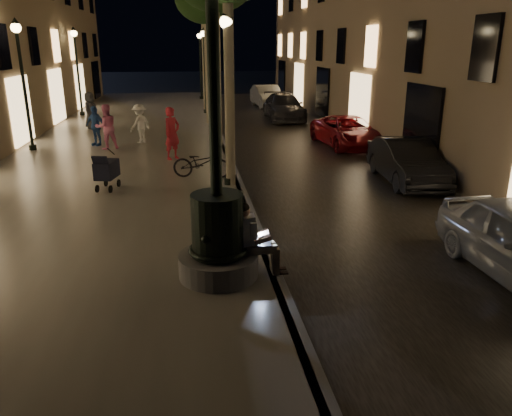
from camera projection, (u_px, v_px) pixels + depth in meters
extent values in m
plane|color=black|center=(222.00, 145.00, 21.26)|extent=(120.00, 120.00, 0.00)
cube|color=black|center=(291.00, 143.00, 21.64)|extent=(6.00, 45.00, 0.02)
cube|color=#67635A|center=(126.00, 145.00, 20.71)|extent=(8.00, 45.00, 0.20)
cube|color=#59595B|center=(222.00, 143.00, 21.23)|extent=(0.25, 45.00, 0.20)
cylinder|color=#59595B|center=(219.00, 265.00, 8.77)|extent=(1.40, 1.40, 0.40)
cylinder|color=black|center=(218.00, 225.00, 8.54)|extent=(0.90, 0.90, 1.10)
torus|color=black|center=(218.00, 249.00, 8.68)|extent=(1.04, 1.04, 0.10)
torus|color=black|center=(217.00, 203.00, 8.41)|extent=(0.89, 0.89, 0.09)
cylinder|color=black|center=(214.00, 97.00, 7.86)|extent=(0.20, 0.20, 3.20)
cube|color=gray|center=(249.00, 248.00, 8.75)|extent=(0.35, 0.24, 0.18)
cube|color=white|center=(246.00, 230.00, 8.64)|extent=(0.44, 0.26, 0.56)
sphere|color=tan|center=(244.00, 211.00, 8.52)|extent=(0.21, 0.21, 0.21)
sphere|color=black|center=(244.00, 209.00, 8.51)|extent=(0.21, 0.21, 0.21)
cube|color=gray|center=(264.00, 249.00, 8.70)|extent=(0.45, 0.13, 0.14)
cube|color=gray|center=(262.00, 246.00, 8.87)|extent=(0.45, 0.13, 0.14)
cube|color=gray|center=(276.00, 261.00, 8.80)|extent=(0.13, 0.12, 0.49)
cube|color=gray|center=(274.00, 257.00, 8.97)|extent=(0.13, 0.12, 0.49)
cube|color=black|center=(281.00, 273.00, 8.89)|extent=(0.26, 0.10, 0.03)
cube|color=black|center=(279.00, 269.00, 9.06)|extent=(0.26, 0.10, 0.03)
cube|color=black|center=(264.00, 243.00, 8.76)|extent=(0.24, 0.33, 0.02)
cube|color=black|center=(255.00, 238.00, 8.71)|extent=(0.09, 0.33, 0.21)
cube|color=#A2B8E8|center=(256.00, 238.00, 8.71)|extent=(0.06, 0.30, 0.18)
cylinder|color=#6B604C|center=(229.00, 97.00, 13.79)|extent=(0.28, 0.28, 5.00)
cylinder|color=#6B604C|center=(217.00, 80.00, 19.43)|extent=(0.28, 0.28, 5.10)
cylinder|color=#6B604C|center=(208.00, 74.00, 25.09)|extent=(0.28, 0.28, 4.90)
cylinder|color=#6B604C|center=(205.00, 66.00, 30.70)|extent=(0.28, 0.28, 5.20)
ellipsoid|color=black|center=(203.00, 1.00, 29.54)|extent=(3.00, 3.00, 2.40)
cylinder|color=black|center=(229.00, 181.00, 14.54)|extent=(0.28, 0.28, 0.20)
cylinder|color=black|center=(228.00, 108.00, 13.88)|extent=(0.12, 0.12, 4.40)
sphere|color=#FFD88C|center=(226.00, 22.00, 13.18)|extent=(0.36, 0.36, 0.36)
cone|color=black|center=(226.00, 12.00, 13.10)|extent=(0.30, 0.30, 0.22)
cylinder|color=black|center=(214.00, 134.00, 22.06)|extent=(0.28, 0.28, 0.20)
cylinder|color=black|center=(212.00, 85.00, 21.41)|extent=(0.12, 0.12, 4.40)
sphere|color=#FFD88C|center=(211.00, 30.00, 20.70)|extent=(0.36, 0.36, 0.36)
cone|color=black|center=(211.00, 24.00, 20.62)|extent=(0.30, 0.30, 0.22)
cylinder|color=black|center=(206.00, 111.00, 29.59)|extent=(0.28, 0.28, 0.20)
cylinder|color=black|center=(205.00, 75.00, 28.93)|extent=(0.12, 0.12, 4.40)
sphere|color=#FFD88C|center=(204.00, 34.00, 28.23)|extent=(0.36, 0.36, 0.36)
cone|color=black|center=(204.00, 29.00, 28.15)|extent=(0.30, 0.30, 0.22)
cylinder|color=black|center=(202.00, 98.00, 37.12)|extent=(0.28, 0.28, 0.20)
cylinder|color=black|center=(201.00, 68.00, 36.46)|extent=(0.12, 0.12, 4.40)
sphere|color=#FFD88C|center=(199.00, 36.00, 35.76)|extent=(0.36, 0.36, 0.36)
cone|color=black|center=(199.00, 32.00, 35.68)|extent=(0.30, 0.30, 0.22)
cylinder|color=black|center=(33.00, 147.00, 19.26)|extent=(0.28, 0.28, 0.20)
cylinder|color=black|center=(25.00, 92.00, 18.61)|extent=(0.12, 0.12, 4.40)
sphere|color=#FFD88C|center=(16.00, 28.00, 17.90)|extent=(0.36, 0.36, 0.36)
cone|color=black|center=(15.00, 20.00, 17.82)|extent=(0.30, 0.30, 0.22)
cylinder|color=black|center=(82.00, 113.00, 28.67)|extent=(0.28, 0.28, 0.20)
cylinder|color=black|center=(78.00, 76.00, 28.01)|extent=(0.12, 0.12, 4.40)
sphere|color=#FFD88C|center=(74.00, 33.00, 27.31)|extent=(0.36, 0.36, 0.36)
cone|color=black|center=(73.00, 28.00, 27.23)|extent=(0.30, 0.30, 0.22)
cube|color=black|center=(107.00, 169.00, 13.86)|extent=(0.65, 0.88, 0.47)
cube|color=black|center=(100.00, 161.00, 13.41)|extent=(0.45, 0.27, 0.31)
cylinder|color=black|center=(97.00, 189.00, 13.73)|extent=(0.09, 0.22, 0.21)
cylinder|color=black|center=(111.00, 189.00, 13.69)|extent=(0.09, 0.22, 0.21)
cylinder|color=black|center=(106.00, 183.00, 14.32)|extent=(0.09, 0.22, 0.21)
cylinder|color=black|center=(119.00, 183.00, 14.29)|extent=(0.09, 0.22, 0.21)
cylinder|color=black|center=(111.00, 151.00, 14.13)|extent=(0.14, 0.47, 0.29)
imported|color=black|center=(407.00, 161.00, 15.30)|extent=(1.71, 4.14, 1.33)
imported|color=maroon|center=(348.00, 132.00, 20.76)|extent=(2.43, 4.64, 1.25)
imported|color=#313237|center=(284.00, 107.00, 28.24)|extent=(2.10, 4.89, 1.41)
imported|color=#969692|center=(267.00, 96.00, 33.80)|extent=(1.82, 4.50, 1.45)
imported|color=#B32332|center=(172.00, 133.00, 17.48)|extent=(0.78, 0.78, 1.83)
imported|color=pink|center=(106.00, 127.00, 19.16)|extent=(1.03, 0.93, 1.72)
imported|color=white|center=(140.00, 124.00, 20.43)|extent=(1.11, 1.16, 1.58)
imported|color=navy|center=(95.00, 126.00, 19.91)|extent=(0.98, 0.85, 1.58)
imported|color=#333439|center=(90.00, 110.00, 24.01)|extent=(0.76, 0.96, 1.72)
imported|color=black|center=(201.00, 163.00, 15.15)|extent=(1.85, 1.00, 0.92)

